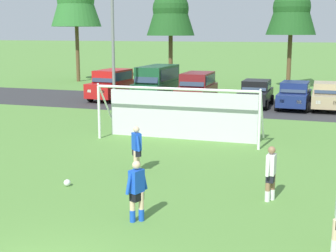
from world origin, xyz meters
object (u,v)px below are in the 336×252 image
object	(u,v)px
parked_car_slot_left	(157,83)
parked_car_slot_right	(327,96)
parked_car_slot_center	(256,93)
parked_car_slot_center_right	(294,95)
street_lamp	(115,40)
player_midfield_center	(137,191)
soccer_goal	(180,112)
parked_car_slot_far_left	(112,84)
player_striker_near	(137,149)
parked_car_slot_center_left	(197,88)
player_winger_left	(271,174)
soccer_ball	(67,183)

from	to	relation	value
parked_car_slot_left	parked_car_slot_right	xyz separation A→B (m)	(11.35, 0.02, -0.47)
parked_car_slot_center	parked_car_slot_center_right	distance (m)	2.51
street_lamp	parked_car_slot_center_right	bearing A→B (deg)	23.55
parked_car_slot_center	parked_car_slot_center_right	size ratio (longest dim) A/B	0.99
player_midfield_center	street_lamp	world-z (taller)	street_lamp
parked_car_slot_right	soccer_goal	bearing A→B (deg)	-119.78
parked_car_slot_far_left	player_midfield_center	bearing A→B (deg)	-63.92
player_striker_near	parked_car_slot_right	world-z (taller)	parked_car_slot_right
parked_car_slot_center_left	parked_car_slot_center	size ratio (longest dim) A/B	1.09
player_winger_left	parked_car_slot_left	world-z (taller)	parked_car_slot_left
parked_car_slot_left	soccer_ball	bearing A→B (deg)	-79.51
soccer_goal	street_lamp	xyz separation A→B (m)	(-5.99, 6.39, 3.07)
parked_car_slot_far_left	parked_car_slot_left	distance (m)	3.46
player_winger_left	parked_car_slot_center_left	xyz separation A→B (m)	(-6.79, 17.50, 0.29)
street_lamp	player_striker_near	bearing A→B (deg)	-62.95
soccer_goal	street_lamp	distance (m)	9.28
parked_car_slot_left	parked_car_slot_center_right	xyz separation A→B (m)	(9.37, -0.18, -0.47)
soccer_goal	parked_car_slot_center	size ratio (longest dim) A/B	1.76
soccer_ball	street_lamp	xyz separation A→B (m)	(-4.45, 13.91, 4.26)
parked_car_slot_far_left	parked_car_slot_center_right	size ratio (longest dim) A/B	1.10
soccer_ball	player_winger_left	bearing A→B (deg)	5.87
street_lamp	soccer_goal	bearing A→B (deg)	-46.87
parked_car_slot_far_left	parked_car_slot_center	distance (m)	10.34
player_winger_left	street_lamp	xyz separation A→B (m)	(-10.80, 13.26, 3.54)
parked_car_slot_far_left	soccer_goal	bearing A→B (deg)	-52.80
player_midfield_center	parked_car_slot_center_right	bearing A→B (deg)	82.46
parked_car_slot_far_left	street_lamp	size ratio (longest dim) A/B	0.56
soccer_goal	player_midfield_center	world-z (taller)	soccer_goal
player_midfield_center	parked_car_slot_far_left	size ratio (longest dim) A/B	0.35
player_winger_left	parked_car_slot_right	size ratio (longest dim) A/B	0.39
player_midfield_center	parked_car_slot_center_right	xyz separation A→B (m)	(2.71, 20.45, 0.05)
soccer_goal	parked_car_slot_center_left	xyz separation A→B (m)	(-1.98, 10.63, -0.18)
soccer_ball	player_striker_near	size ratio (longest dim) A/B	0.13
soccer_ball	parked_car_slot_left	size ratio (longest dim) A/B	0.05
street_lamp	parked_car_slot_center	bearing A→B (deg)	31.46
player_striker_near	soccer_goal	bearing A→B (deg)	89.96
street_lamp	parked_car_slot_right	bearing A→B (deg)	20.93
parked_car_slot_center_left	parked_car_slot_right	xyz separation A→B (m)	(8.34, 0.48, -0.24)
player_striker_near	parked_car_slot_far_left	distance (m)	18.49
player_striker_near	parked_car_slot_far_left	xyz separation A→B (m)	(-8.44, 16.45, 0.29)
parked_car_slot_right	street_lamp	size ratio (longest dim) A/B	0.50
soccer_ball	parked_car_slot_far_left	size ratio (longest dim) A/B	0.05
soccer_goal	player_midfield_center	bearing A→B (deg)	-80.06
street_lamp	player_winger_left	bearing A→B (deg)	-50.85
player_winger_left	street_lamp	size ratio (longest dim) A/B	0.19
parked_car_slot_far_left	parked_car_slot_center_right	world-z (taller)	parked_car_slot_far_left
soccer_goal	player_winger_left	bearing A→B (deg)	-55.01
player_striker_near	parked_car_slot_center_right	world-z (taller)	parked_car_slot_center_right
player_winger_left	parked_car_slot_left	distance (m)	20.46
player_striker_near	parked_car_slot_center	world-z (taller)	parked_car_slot_center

